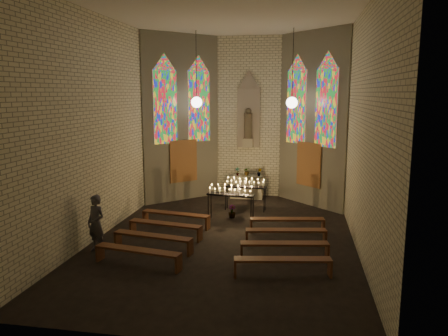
{
  "coord_description": "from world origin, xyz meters",
  "views": [
    {
      "loc": [
        2.27,
        -13.21,
        4.58
      ],
      "look_at": [
        -0.19,
        0.74,
        2.13
      ],
      "focal_mm": 35.0,
      "sensor_mm": 36.0,
      "label": 1
    }
  ],
  "objects_px": {
    "votive_stand_left": "(231,192)",
    "votive_stand_right": "(245,185)",
    "aisle_flower_pot": "(232,211)",
    "altar": "(247,187)",
    "visitor": "(96,223)"
  },
  "relations": [
    {
      "from": "altar",
      "to": "votive_stand_right",
      "type": "relative_size",
      "value": 0.84
    },
    {
      "from": "altar",
      "to": "aisle_flower_pot",
      "type": "height_order",
      "value": "altar"
    },
    {
      "from": "aisle_flower_pot",
      "to": "votive_stand_right",
      "type": "relative_size",
      "value": 0.29
    },
    {
      "from": "votive_stand_left",
      "to": "visitor",
      "type": "distance_m",
      "value": 4.99
    },
    {
      "from": "altar",
      "to": "visitor",
      "type": "xyz_separation_m",
      "value": [
        -3.5,
        -7.31,
        0.34
      ]
    },
    {
      "from": "altar",
      "to": "aisle_flower_pot",
      "type": "xyz_separation_m",
      "value": [
        -0.15,
        -3.2,
        -0.26
      ]
    },
    {
      "from": "votive_stand_left",
      "to": "altar",
      "type": "bearing_deg",
      "value": 95.09
    },
    {
      "from": "altar",
      "to": "visitor",
      "type": "relative_size",
      "value": 0.83
    },
    {
      "from": "aisle_flower_pot",
      "to": "votive_stand_right",
      "type": "bearing_deg",
      "value": 72.94
    },
    {
      "from": "votive_stand_right",
      "to": "visitor",
      "type": "xyz_separation_m",
      "value": [
        -3.7,
        -5.24,
        -0.19
      ]
    },
    {
      "from": "votive_stand_left",
      "to": "aisle_flower_pot",
      "type": "bearing_deg",
      "value": 99.1
    },
    {
      "from": "votive_stand_left",
      "to": "votive_stand_right",
      "type": "xyz_separation_m",
      "value": [
        0.33,
        1.57,
        -0.04
      ]
    },
    {
      "from": "votive_stand_left",
      "to": "votive_stand_right",
      "type": "bearing_deg",
      "value": 85.21
    },
    {
      "from": "aisle_flower_pot",
      "to": "votive_stand_left",
      "type": "xyz_separation_m",
      "value": [
        0.01,
        -0.43,
        0.83
      ]
    },
    {
      "from": "aisle_flower_pot",
      "to": "votive_stand_left",
      "type": "distance_m",
      "value": 0.94
    }
  ]
}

